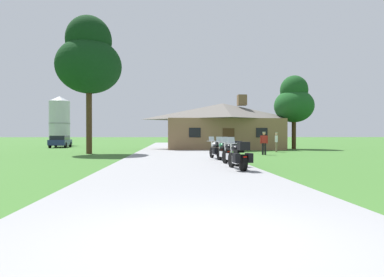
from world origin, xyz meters
TOP-DOWN VIEW (x-y plane):
  - ground_plane at (0.00, 20.00)m, footprint 500.00×500.00m
  - asphalt_driveway at (0.00, 18.00)m, footprint 6.40×80.00m
  - motorcycle_black_nearest_to_camera at (2.28, 8.49)m, footprint 0.88×2.08m
  - motorcycle_black_second_in_row at (2.38, 10.56)m, footprint 0.81×2.07m
  - motorcycle_green_third_in_row at (2.38, 12.70)m, footprint 0.73×2.08m
  - motorcycle_silver_farthest_in_row at (2.26, 14.43)m, footprint 0.96×2.07m
  - stone_lodge at (5.03, 29.46)m, footprint 12.05×7.30m
  - bystander_white_shirt_near_lodge at (8.67, 23.14)m, footprint 0.31×0.53m
  - bystander_red_shirt_beside_signpost at (6.41, 19.13)m, footprint 0.55×0.27m
  - tree_right_of_lodge at (12.46, 28.92)m, footprint 4.08×4.08m
  - tree_left_near at (-6.73, 21.45)m, footprint 4.99×4.99m
  - metal_silo_distant at (-16.09, 42.89)m, footprint 2.90×2.90m
  - parked_navy_suv_far_left at (-13.41, 35.08)m, footprint 2.35×4.78m

SIDE VIEW (x-z plane):
  - ground_plane at x=0.00m, z-range 0.00..0.00m
  - asphalt_driveway at x=0.00m, z-range 0.00..0.06m
  - motorcycle_black_nearest_to_camera at x=2.28m, z-range -0.04..1.26m
  - motorcycle_silver_farthest_in_row at x=2.26m, z-range -0.04..1.26m
  - motorcycle_black_second_in_row at x=2.38m, z-range -0.03..1.27m
  - motorcycle_green_third_in_row at x=2.38m, z-range -0.03..1.27m
  - parked_navy_suv_far_left at x=-13.41m, z-range 0.08..1.48m
  - bystander_white_shirt_near_lodge at x=8.67m, z-range 0.11..1.79m
  - bystander_red_shirt_beside_signpost at x=6.41m, z-range 0.11..1.79m
  - stone_lodge at x=5.03m, z-range -0.38..5.30m
  - metal_silo_distant at x=-16.09m, z-range 0.00..6.95m
  - tree_right_of_lodge at x=12.46m, z-range 1.15..8.83m
  - tree_left_near at x=-6.73m, z-range 2.04..12.71m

